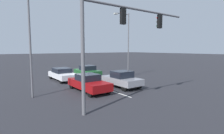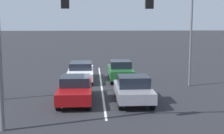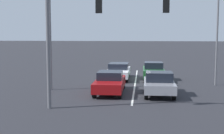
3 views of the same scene
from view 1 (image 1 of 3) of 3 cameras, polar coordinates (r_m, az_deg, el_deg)
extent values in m
plane|color=#28282D|center=(21.39, -12.28, -3.71)|extent=(240.00, 240.00, 0.00)
cube|color=silver|center=(19.55, -9.84, -4.55)|extent=(0.12, 16.12, 0.01)
cube|color=gray|center=(16.21, 3.11, -4.36)|extent=(1.90, 4.01, 0.56)
cube|color=black|center=(16.06, 3.28, -2.37)|extent=(1.67, 1.54, 0.59)
cube|color=red|center=(18.12, 0.82, -2.81)|extent=(0.24, 0.06, 0.12)
cube|color=red|center=(17.36, -2.70, -3.20)|extent=(0.24, 0.06, 0.12)
cylinder|color=black|center=(15.78, 8.66, -5.74)|extent=(0.22, 0.71, 0.71)
cylinder|color=black|center=(14.70, 4.07, -6.56)|extent=(0.22, 0.71, 0.71)
cylinder|color=black|center=(17.84, 2.32, -4.32)|extent=(0.22, 0.71, 0.71)
cylinder|color=black|center=(16.89, -2.08, -4.91)|extent=(0.22, 0.71, 0.71)
cube|color=maroon|center=(14.77, -7.64, -5.53)|extent=(1.82, 4.53, 0.61)
cube|color=black|center=(14.78, -7.90, -3.30)|extent=(1.60, 1.74, 0.52)
cube|color=red|center=(16.98, -9.33, -3.54)|extent=(0.24, 0.06, 0.12)
cube|color=red|center=(16.45, -13.31, -3.92)|extent=(0.24, 0.06, 0.12)
cylinder|color=black|center=(13.81, -1.32, -7.58)|extent=(0.22, 0.61, 0.61)
cylinder|color=black|center=(13.01, -7.05, -8.47)|extent=(0.22, 0.61, 0.61)
cylinder|color=black|center=(16.67, -8.06, -5.29)|extent=(0.22, 0.61, 0.61)
cylinder|color=black|center=(16.02, -13.03, -5.85)|extent=(0.22, 0.61, 0.61)
cube|color=#1E5928|center=(21.43, -8.06, -1.81)|extent=(1.73, 4.05, 0.67)
cube|color=black|center=(21.31, -8.01, -0.23)|extent=(1.53, 1.65, 0.53)
cube|color=red|center=(23.44, -9.04, -0.75)|extent=(0.24, 0.06, 0.12)
cube|color=red|center=(22.92, -11.75, -0.95)|extent=(0.24, 0.06, 0.12)
cylinder|color=black|center=(20.60, -4.34, -3.02)|extent=(0.22, 0.66, 0.66)
cylinder|color=black|center=(19.88, -7.97, -3.39)|extent=(0.22, 0.66, 0.66)
cylinder|color=black|center=(23.09, -8.12, -2.09)|extent=(0.22, 0.66, 0.66)
cylinder|color=black|center=(22.44, -11.45, -2.38)|extent=(0.22, 0.66, 0.66)
cube|color=silver|center=(20.43, -15.80, -2.58)|extent=(1.87, 4.64, 0.56)
cube|color=black|center=(20.61, -16.11, -1.01)|extent=(1.65, 2.16, 0.51)
cube|color=red|center=(22.76, -16.26, -1.38)|extent=(0.24, 0.06, 0.12)
cube|color=red|center=(22.35, -19.42, -1.61)|extent=(0.24, 0.06, 0.12)
cylinder|color=black|center=(19.16, -11.68, -3.88)|extent=(0.22, 0.61, 0.61)
cylinder|color=black|center=(18.57, -16.22, -4.31)|extent=(0.22, 0.61, 0.61)
cylinder|color=black|center=(22.38, -15.42, -2.56)|extent=(0.22, 0.61, 0.61)
cylinder|color=black|center=(21.88, -19.37, -2.88)|extent=(0.22, 0.61, 0.61)
cylinder|color=slate|center=(9.19, -9.50, 3.81)|extent=(0.20, 0.20, 6.41)
cylinder|color=slate|center=(11.91, 9.41, 17.86)|extent=(8.33, 0.14, 0.14)
cube|color=black|center=(13.20, 15.30, 14.15)|extent=(0.32, 0.22, 0.95)
sphere|color=red|center=(13.34, 14.78, 15.31)|extent=(0.20, 0.20, 0.20)
sphere|color=#4C420C|center=(13.30, 14.74, 14.10)|extent=(0.20, 0.20, 0.20)
sphere|color=#0A3814|center=(13.26, 14.71, 12.88)|extent=(0.20, 0.20, 0.20)
cube|color=black|center=(10.83, 3.62, 16.21)|extent=(0.32, 0.22, 0.95)
sphere|color=red|center=(11.00, 3.07, 17.56)|extent=(0.20, 0.20, 0.20)
sphere|color=#4C420C|center=(10.95, 3.06, 16.10)|extent=(0.20, 0.20, 0.20)
sphere|color=#0A3814|center=(10.90, 3.05, 14.62)|extent=(0.20, 0.20, 0.20)
cylinder|color=slate|center=(13.75, -25.14, 6.29)|extent=(0.14, 0.14, 7.50)
cylinder|color=slate|center=(22.06, 5.36, 6.94)|extent=(0.14, 0.14, 7.86)
cylinder|color=slate|center=(21.81, 3.39, 16.97)|extent=(2.00, 0.09, 0.09)
cube|color=beige|center=(21.18, 1.21, 17.03)|extent=(0.44, 0.24, 0.16)
camera|label=2|loc=(9.07, 84.04, 6.88)|focal=50.00mm
camera|label=3|loc=(11.83, 94.42, 1.92)|focal=50.00mm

